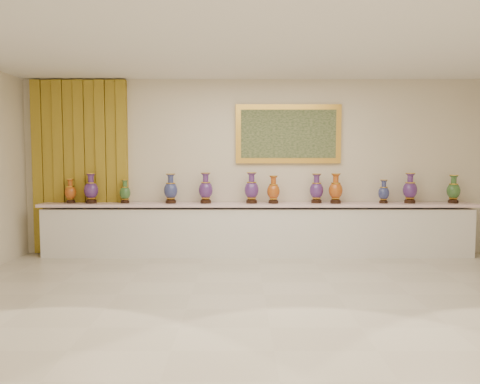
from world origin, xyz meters
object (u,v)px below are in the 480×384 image
object	(u,v)px
counter	(257,230)
vase_1	(91,190)
vase_2	(125,193)
vase_0	(70,192)

from	to	relation	value
counter	vase_1	size ratio (longest dim) A/B	14.40
vase_1	vase_2	xyz separation A→B (m)	(0.56, 0.02, -0.05)
vase_2	vase_1	bearing A→B (deg)	-177.76
vase_1	vase_2	world-z (taller)	vase_1
vase_0	vase_2	world-z (taller)	vase_0
counter	vase_2	world-z (taller)	vase_2
vase_1	vase_0	bearing A→B (deg)	176.02
counter	vase_0	bearing A→B (deg)	179.99
counter	vase_1	bearing A→B (deg)	-179.50
vase_0	vase_2	xyz separation A→B (m)	(0.92, -0.00, -0.01)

